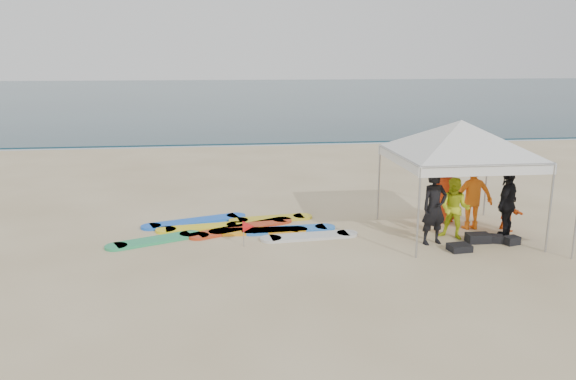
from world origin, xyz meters
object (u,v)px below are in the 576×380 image
Objects in this scene: person_black_a at (434,208)px; canopy_tent at (462,121)px; marker_pennant at (248,227)px; person_orange_b at (445,191)px; person_orange_a at (472,193)px; person_black_b at (507,204)px; surfboard_spread at (240,229)px; person_seated at (507,211)px; person_yellow at (455,209)px.

canopy_tent is (0.84, 0.66, 2.03)m from person_black_a.
person_orange_b is at bearing 14.53° from marker_pennant.
person_black_b is at bearing 118.16° from person_orange_a.
person_orange_b is at bearing 47.57° from person_black_a.
person_black_b is 0.30× the size of surfboard_spread.
person_black_b is at bearing -12.77° from surfboard_spread.
person_seated is (0.89, -0.28, -0.45)m from person_orange_a.
surfboard_spread is (-5.51, 1.03, -2.91)m from canopy_tent.
person_orange_a is at bearing -5.51° from surfboard_spread.
person_orange_a reaches higher than marker_pennant.
marker_pennant is (-6.85, -0.46, -0.02)m from person_seated.
person_orange_a is 3.01× the size of marker_pennant.
person_black_b is (1.98, 0.19, -0.03)m from person_black_a.
person_black_a is 2.29m from canopy_tent.
person_orange_a is 1.03m from person_seated.
marker_pennant is 1.42m from surfboard_spread.
person_seated is at bearing 161.16° from person_orange_a.
surfboard_spread is (-6.64, 1.50, -0.86)m from person_black_b.
person_black_b is 1.86m from person_orange_b.
person_yellow is at bearing -14.51° from surfboard_spread.
person_seated is 6.86m from marker_pennant.
person_black_a is 1.83m from person_orange_a.
person_seated is 2.86m from canopy_tent.
person_yellow is 1.52m from person_orange_b.
person_black_a is 1.78× the size of person_seated.
marker_pennant is at bearing -143.34° from person_yellow.
person_orange_b is (-0.95, 1.60, -0.02)m from person_black_b.
person_yellow is 2.46× the size of marker_pennant.
person_seated is at bearing 134.76° from person_orange_b.
person_black_a is 2.52m from person_seated.
marker_pennant is (-4.50, 0.36, -0.42)m from person_black_a.
person_orange_a reaches higher than person_black_b.
surfboard_spread is (-5.33, 1.38, -0.75)m from person_yellow.
person_seated is at bearing 3.83° from marker_pennant.
surfboard_spread is (-7.01, 0.87, -0.48)m from person_seated.
person_orange_a is 1.05m from person_black_b.
person_orange_b is at bearing 113.67° from person_yellow.
person_orange_a is at bearing -103.27° from person_black_b.
person_black_b is 6.49m from marker_pennant.
canopy_tent is at bearing 71.98° from person_orange_b.
person_black_b is 1.73× the size of person_seated.
person_seated is at bearing -163.18° from person_black_b.
person_yellow is at bearing 98.84° from person_seated.
person_yellow is 1.32m from person_black_b.
person_orange_a reaches higher than surfboard_spread.
marker_pennant is at bearing -176.76° from canopy_tent.
person_black_a reaches higher than person_black_b.
marker_pennant is (-5.96, -0.74, -0.47)m from person_orange_a.
canopy_tent is at bearing 100.47° from person_yellow.
person_black_a is 5.04m from surfboard_spread.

